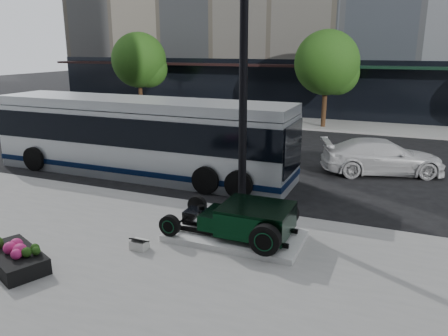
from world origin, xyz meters
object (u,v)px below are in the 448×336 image
at_px(flower_planter, 14,258).
at_px(white_sedan, 382,157).
at_px(hot_rod, 248,219).
at_px(transit_bus, 140,136).
at_px(lamppost, 243,89).

relative_size(flower_planter, white_sedan, 0.43).
distance_m(hot_rod, transit_bus, 7.57).
relative_size(flower_planter, transit_bus, 0.17).
bearing_deg(white_sedan, hot_rod, 143.02).
bearing_deg(transit_bus, lamppost, -26.77).
distance_m(lamppost, white_sedan, 7.77).
xyz_separation_m(hot_rod, transit_bus, (-6.03, 4.51, 0.79)).
bearing_deg(transit_bus, white_sedan, 22.43).
bearing_deg(flower_planter, lamppost, 56.27).
height_order(flower_planter, transit_bus, transit_bus).
bearing_deg(flower_planter, white_sedan, 58.36).
xyz_separation_m(flower_planter, transit_bus, (-1.71, 7.77, 1.15)).
height_order(lamppost, white_sedan, lamppost).
bearing_deg(lamppost, transit_bus, 153.23).
distance_m(lamppost, flower_planter, 7.07).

